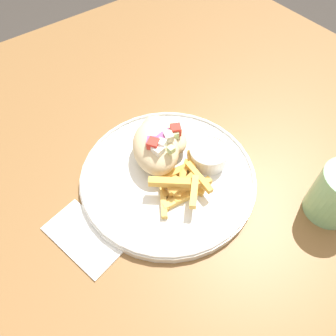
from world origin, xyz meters
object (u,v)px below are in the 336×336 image
pita_sandwich_near (156,147)px  fries_pile (182,184)px  plate (168,176)px  pita_sandwich_far (164,135)px  water_glass (336,196)px  sauce_ramekin (209,154)px

pita_sandwich_near → fries_pile: 0.08m
plate → pita_sandwich_far: (-0.06, 0.04, 0.03)m
pita_sandwich_far → water_glass: size_ratio=1.13×
pita_sandwich_near → water_glass: 0.30m
pita_sandwich_near → pita_sandwich_far: 0.04m
pita_sandwich_far → sauce_ramekin: size_ratio=1.54×
plate → fries_pile: size_ratio=2.50×
pita_sandwich_far → fries_pile: size_ratio=0.87×
pita_sandwich_far → sauce_ramekin: pita_sandwich_far is taller
plate → pita_sandwich_near: size_ratio=2.18×
plate → sauce_ramekin: 0.08m
pita_sandwich_far → water_glass: 0.30m
pita_sandwich_far → sauce_ramekin: bearing=19.8°
plate → sauce_ramekin: size_ratio=4.43×
fries_pile → sauce_ramekin: fries_pile is taller
pita_sandwich_near → sauce_ramekin: pita_sandwich_near is taller
plate → water_glass: 0.27m
pita_sandwich_near → fries_pile: (0.08, -0.00, -0.02)m
pita_sandwich_near → fries_pile: bearing=24.1°
plate → pita_sandwich_near: (-0.04, 0.01, 0.04)m
pita_sandwich_far → fries_pile: pita_sandwich_far is taller
plate → fries_pile: fries_pile is taller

